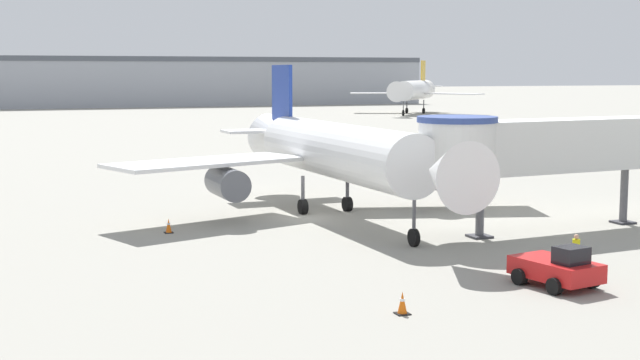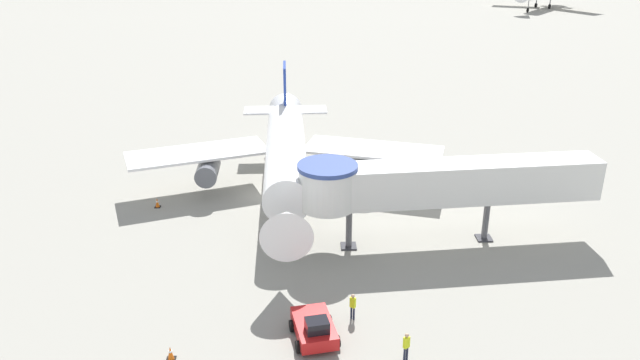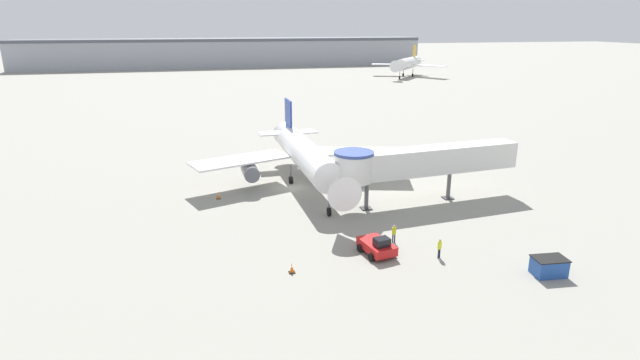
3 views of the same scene
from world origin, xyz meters
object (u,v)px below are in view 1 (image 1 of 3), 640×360
traffic_cone_apron_front (402,303)px  ground_crew_wing_walker (576,250)px  main_airplane (336,153)px  jet_bridge (566,144)px  traffic_cone_near_nose (523,276)px  pushback_tug_red (558,268)px  background_jet_gold_tail (414,90)px  traffic_cone_port_wing (169,226)px

traffic_cone_apron_front → ground_crew_wing_walker: bearing=18.6°
main_airplane → jet_bridge: (10.16, -8.34, 0.82)m
jet_bridge → main_airplane: bearing=135.4°
traffic_cone_near_nose → ground_crew_wing_walker: (3.21, 0.85, 0.66)m
pushback_tug_red → background_jet_gold_tail: size_ratio=0.16×
pushback_tug_red → traffic_cone_port_wing: pushback_tug_red is taller
jet_bridge → pushback_tug_red: jet_bridge is taller
traffic_cone_port_wing → ground_crew_wing_walker: ground_crew_wing_walker is taller
traffic_cone_near_nose → jet_bridge: bearing=47.4°
traffic_cone_near_nose → background_jet_gold_tail: (61.68, 133.09, 4.45)m
pushback_tug_red → traffic_cone_apron_front: bearing=-180.0°
jet_bridge → ground_crew_wing_walker: jet_bridge is taller
jet_bridge → traffic_cone_near_nose: bearing=-137.9°
ground_crew_wing_walker → background_jet_gold_tail: (58.47, 132.24, 3.80)m
main_airplane → traffic_cone_apron_front: 21.85m
pushback_tug_red → traffic_cone_port_wing: size_ratio=4.89×
traffic_cone_apron_front → traffic_cone_port_wing: bearing=103.9°
background_jet_gold_tail → main_airplane: bearing=-79.0°
pushback_tug_red → traffic_cone_near_nose: (-0.95, 1.01, -0.45)m
traffic_cone_apron_front → jet_bridge: bearing=38.2°
main_airplane → jet_bridge: bearing=-40.8°
main_airplane → pushback_tug_red: main_airplane is taller
pushback_tug_red → background_jet_gold_tail: bearing=54.7°
traffic_cone_port_wing → background_jet_gold_tail: background_jet_gold_tail is taller
traffic_cone_port_wing → main_airplane: bearing=10.0°
jet_bridge → traffic_cone_near_nose: (-9.19, -9.98, -4.36)m
background_jet_gold_tail → jet_bridge: bearing=-73.5°
jet_bridge → traffic_cone_near_nose: 14.25m
pushback_tug_red → ground_crew_wing_walker: 2.93m
main_airplane → jet_bridge: main_airplane is taller
pushback_tug_red → traffic_cone_port_wing: (-12.32, 17.49, -0.39)m
jet_bridge → traffic_cone_port_wing: size_ratio=27.27×
traffic_cone_port_wing → traffic_cone_near_nose: bearing=-55.4°
main_airplane → background_jet_gold_tail: bearing=60.0°
ground_crew_wing_walker → pushback_tug_red: bearing=-103.5°
traffic_cone_near_nose → traffic_cone_apron_front: bearing=-159.6°
pushback_tug_red → ground_crew_wing_walker: size_ratio=2.26×
main_airplane → jet_bridge: size_ratio=1.28×
main_airplane → traffic_cone_apron_front: size_ratio=32.99×
pushback_tug_red → traffic_cone_near_nose: pushback_tug_red is taller
pushback_tug_red → ground_crew_wing_walker: bearing=28.4°
pushback_tug_red → ground_crew_wing_walker: pushback_tug_red is taller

